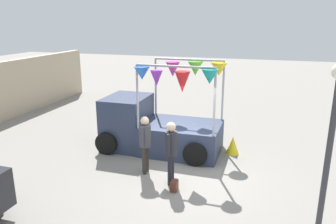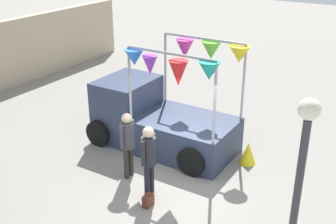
{
  "view_description": "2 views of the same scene",
  "coord_description": "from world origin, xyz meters",
  "px_view_note": "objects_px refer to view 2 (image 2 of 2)",
  "views": [
    {
      "loc": [
        -8.57,
        -2.19,
        4.4
      ],
      "look_at": [
        1.05,
        0.8,
        1.54
      ],
      "focal_mm": 35.0,
      "sensor_mm": 36.0,
      "label": 1
    },
    {
      "loc": [
        -7.52,
        -4.56,
        5.73
      ],
      "look_at": [
        1.06,
        0.74,
        1.36
      ],
      "focal_mm": 45.0,
      "sensor_mm": 36.0,
      "label": 2
    }
  ],
  "objects_px": {
    "person_customer": "(149,155)",
    "handbag": "(148,200)",
    "person_vendor": "(128,139)",
    "folded_kite_bundle_sunflower": "(248,153)",
    "vendor_truck": "(156,115)",
    "street_lamp": "(300,177)"
  },
  "relations": [
    {
      "from": "vendor_truck",
      "to": "handbag",
      "type": "height_order",
      "value": "vendor_truck"
    },
    {
      "from": "vendor_truck",
      "to": "street_lamp",
      "type": "bearing_deg",
      "value": -126.29
    },
    {
      "from": "vendor_truck",
      "to": "handbag",
      "type": "xyz_separation_m",
      "value": [
        -2.64,
        -1.51,
        -0.76
      ]
    },
    {
      "from": "person_customer",
      "to": "handbag",
      "type": "relative_size",
      "value": 6.35
    },
    {
      "from": "handbag",
      "to": "street_lamp",
      "type": "distance_m",
      "value": 4.2
    },
    {
      "from": "street_lamp",
      "to": "handbag",
      "type": "bearing_deg",
      "value": 74.14
    },
    {
      "from": "vendor_truck",
      "to": "folded_kite_bundle_sunflower",
      "type": "relative_size",
      "value": 6.8
    },
    {
      "from": "vendor_truck",
      "to": "street_lamp",
      "type": "relative_size",
      "value": 1.12
    },
    {
      "from": "person_customer",
      "to": "handbag",
      "type": "xyz_separation_m",
      "value": [
        -0.35,
        -0.2,
        -0.94
      ]
    },
    {
      "from": "person_customer",
      "to": "street_lamp",
      "type": "xyz_separation_m",
      "value": [
        -1.32,
        -3.6,
        1.32
      ]
    },
    {
      "from": "person_vendor",
      "to": "folded_kite_bundle_sunflower",
      "type": "relative_size",
      "value": 2.89
    },
    {
      "from": "person_customer",
      "to": "street_lamp",
      "type": "bearing_deg",
      "value": -110.08
    },
    {
      "from": "vendor_truck",
      "to": "handbag",
      "type": "relative_size",
      "value": 14.58
    },
    {
      "from": "handbag",
      "to": "folded_kite_bundle_sunflower",
      "type": "bearing_deg",
      "value": -21.81
    },
    {
      "from": "person_vendor",
      "to": "street_lamp",
      "type": "relative_size",
      "value": 0.48
    },
    {
      "from": "person_customer",
      "to": "handbag",
      "type": "bearing_deg",
      "value": -150.26
    },
    {
      "from": "person_vendor",
      "to": "handbag",
      "type": "relative_size",
      "value": 6.19
    },
    {
      "from": "person_customer",
      "to": "person_vendor",
      "type": "bearing_deg",
      "value": 65.17
    },
    {
      "from": "person_customer",
      "to": "person_vendor",
      "type": "height_order",
      "value": "person_customer"
    },
    {
      "from": "vendor_truck",
      "to": "person_customer",
      "type": "xyz_separation_m",
      "value": [
        -2.29,
        -1.31,
        0.18
      ]
    },
    {
      "from": "vendor_truck",
      "to": "folded_kite_bundle_sunflower",
      "type": "distance_m",
      "value": 2.78
    },
    {
      "from": "person_vendor",
      "to": "handbag",
      "type": "xyz_separation_m",
      "value": [
        -0.77,
        -1.11,
        -0.91
      ]
    }
  ]
}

